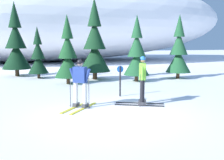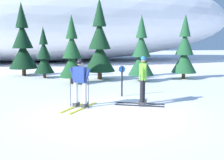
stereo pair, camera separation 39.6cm
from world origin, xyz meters
name	(u,v)px [view 1 (the left image)]	position (x,y,z in m)	size (l,w,h in m)	color
ground_plane	(113,114)	(0.00, 0.00, 0.00)	(120.00, 120.00, 0.00)	white
skier_lime_jacket	(142,79)	(1.38, 0.96, 0.94)	(1.81, 1.16, 1.79)	black
skier_navy_jacket	(80,83)	(-0.87, 1.16, 0.89)	(1.46, 1.69, 1.70)	gold
pine_tree_far_left	(16,45)	(-3.60, 11.06, 2.08)	(1.92, 1.92, 4.96)	#47301E
pine_tree_left	(38,57)	(-2.20, 9.46, 1.37)	(1.26, 1.26, 3.27)	#47301E
pine_tree_center_left	(68,55)	(-0.65, 6.63, 1.58)	(1.46, 1.46, 3.77)	#47301E
pine_tree_center_right	(95,46)	(1.15, 8.03, 2.07)	(1.91, 1.91, 4.95)	#47301E
pine_tree_right	(137,54)	(3.30, 6.49, 1.61)	(1.49, 1.49, 3.85)	#47301E
pine_tree_far_right	(179,52)	(6.29, 6.95, 1.68)	(1.55, 1.55, 4.01)	#47301E
snow_ridge_background	(32,17)	(-2.60, 25.44, 5.27)	(49.04, 20.99, 10.53)	white
trail_marker_post	(120,79)	(1.07, 2.65, 0.74)	(0.28, 0.07, 1.30)	black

